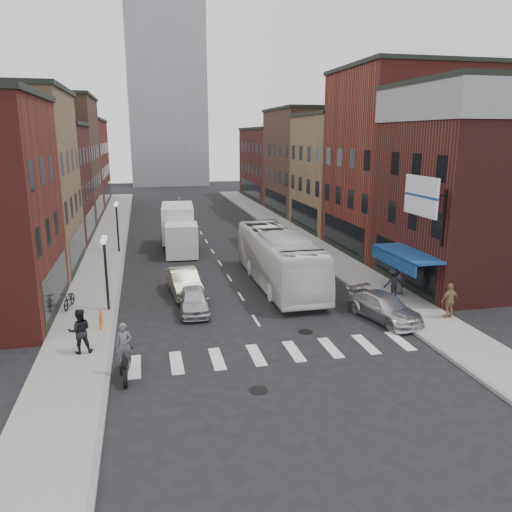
{
  "coord_description": "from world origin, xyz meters",
  "views": [
    {
      "loc": [
        -5.3,
        -22.36,
        9.21
      ],
      "look_at": [
        1.0,
        5.4,
        2.3
      ],
      "focal_mm": 35.0,
      "sensor_mm": 36.0,
      "label": 1
    }
  ],
  "objects_px": {
    "billboard_sign": "(422,197)",
    "sedan_left_near": "(194,300)",
    "ped_right_a": "(394,283)",
    "ped_right_b": "(450,301)",
    "transit_bus": "(278,258)",
    "ped_right_c": "(398,280)",
    "ped_left_solo": "(80,331)",
    "curb_car": "(384,307)",
    "streetlamp_near": "(105,259)",
    "motorcycle_rider": "(125,353)",
    "streetlamp_far": "(117,217)",
    "box_truck": "(179,229)",
    "sedan_left_far": "(184,282)",
    "parked_bicycle": "(69,299)",
    "bike_rack": "(101,320)"
  },
  "relations": [
    {
      "from": "billboard_sign",
      "to": "sedan_left_near",
      "type": "relative_size",
      "value": 0.95
    },
    {
      "from": "ped_right_a",
      "to": "ped_right_b",
      "type": "height_order",
      "value": "ped_right_b"
    },
    {
      "from": "transit_bus",
      "to": "ped_right_c",
      "type": "bearing_deg",
      "value": -31.62
    },
    {
      "from": "ped_left_solo",
      "to": "ped_right_b",
      "type": "distance_m",
      "value": 17.82
    },
    {
      "from": "transit_bus",
      "to": "curb_car",
      "type": "relative_size",
      "value": 2.67
    },
    {
      "from": "transit_bus",
      "to": "streetlamp_near",
      "type": "bearing_deg",
      "value": -163.9
    },
    {
      "from": "billboard_sign",
      "to": "ped_right_a",
      "type": "bearing_deg",
      "value": 96.9
    },
    {
      "from": "motorcycle_rider",
      "to": "ped_right_a",
      "type": "xyz_separation_m",
      "value": [
        14.66,
        6.32,
        -0.03
      ]
    },
    {
      "from": "streetlamp_far",
      "to": "box_truck",
      "type": "bearing_deg",
      "value": 1.37
    },
    {
      "from": "sedan_left_near",
      "to": "sedan_left_far",
      "type": "distance_m",
      "value": 3.27
    },
    {
      "from": "parked_bicycle",
      "to": "sedan_left_far",
      "type": "bearing_deg",
      "value": 21.5
    },
    {
      "from": "sedan_left_far",
      "to": "ped_right_c",
      "type": "relative_size",
      "value": 2.82
    },
    {
      "from": "sedan_left_near",
      "to": "parked_bicycle",
      "type": "distance_m",
      "value": 6.76
    },
    {
      "from": "sedan_left_near",
      "to": "billboard_sign",
      "type": "bearing_deg",
      "value": -9.76
    },
    {
      "from": "billboard_sign",
      "to": "sedan_left_far",
      "type": "distance_m",
      "value": 14.17
    },
    {
      "from": "parked_bicycle",
      "to": "ped_left_solo",
      "type": "height_order",
      "value": "ped_left_solo"
    },
    {
      "from": "curb_car",
      "to": "billboard_sign",
      "type": "bearing_deg",
      "value": 6.45
    },
    {
      "from": "sedan_left_far",
      "to": "ped_right_b",
      "type": "distance_m",
      "value": 14.77
    },
    {
      "from": "streetlamp_far",
      "to": "ped_right_a",
      "type": "bearing_deg",
      "value": -44.73
    },
    {
      "from": "bike_rack",
      "to": "ped_right_c",
      "type": "xyz_separation_m",
      "value": [
        16.63,
        1.81,
        0.4
      ]
    },
    {
      "from": "motorcycle_rider",
      "to": "ped_right_a",
      "type": "height_order",
      "value": "motorcycle_rider"
    },
    {
      "from": "sedan_left_near",
      "to": "sedan_left_far",
      "type": "xyz_separation_m",
      "value": [
        -0.24,
        3.26,
        0.07
      ]
    },
    {
      "from": "parked_bicycle",
      "to": "ped_right_b",
      "type": "xyz_separation_m",
      "value": [
        19.06,
        -5.9,
        0.43
      ]
    },
    {
      "from": "streetlamp_near",
      "to": "streetlamp_far",
      "type": "distance_m",
      "value": 14.0
    },
    {
      "from": "billboard_sign",
      "to": "box_truck",
      "type": "xyz_separation_m",
      "value": [
        -11.17,
        17.62,
        -4.36
      ]
    },
    {
      "from": "box_truck",
      "to": "motorcycle_rider",
      "type": "distance_m",
      "value": 22.37
    },
    {
      "from": "billboard_sign",
      "to": "transit_bus",
      "type": "relative_size",
      "value": 0.3
    },
    {
      "from": "box_truck",
      "to": "bike_rack",
      "type": "bearing_deg",
      "value": -102.9
    },
    {
      "from": "box_truck",
      "to": "sedan_left_near",
      "type": "distance_m",
      "value": 15.16
    },
    {
      "from": "streetlamp_near",
      "to": "transit_bus",
      "type": "relative_size",
      "value": 0.34
    },
    {
      "from": "bike_rack",
      "to": "sedan_left_near",
      "type": "bearing_deg",
      "value": 20.06
    },
    {
      "from": "box_truck",
      "to": "ped_left_solo",
      "type": "relative_size",
      "value": 4.27
    },
    {
      "from": "sedan_left_far",
      "to": "ped_right_a",
      "type": "xyz_separation_m",
      "value": [
        11.54,
        -3.87,
        0.29
      ]
    },
    {
      "from": "transit_bus",
      "to": "ped_left_solo",
      "type": "height_order",
      "value": "transit_bus"
    },
    {
      "from": "curb_car",
      "to": "ped_right_c",
      "type": "relative_size",
      "value": 2.87
    },
    {
      "from": "sedan_left_near",
      "to": "parked_bicycle",
      "type": "height_order",
      "value": "sedan_left_near"
    },
    {
      "from": "ped_right_c",
      "to": "box_truck",
      "type": "bearing_deg",
      "value": -45.31
    },
    {
      "from": "box_truck",
      "to": "ped_right_a",
      "type": "height_order",
      "value": "box_truck"
    },
    {
      "from": "motorcycle_rider",
      "to": "ped_left_solo",
      "type": "relative_size",
      "value": 1.16
    },
    {
      "from": "curb_car",
      "to": "ped_left_solo",
      "type": "bearing_deg",
      "value": 170.39
    },
    {
      "from": "ped_right_b",
      "to": "sedan_left_near",
      "type": "bearing_deg",
      "value": -26.17
    },
    {
      "from": "curb_car",
      "to": "ped_left_solo",
      "type": "relative_size",
      "value": 2.33
    },
    {
      "from": "sedan_left_far",
      "to": "ped_right_b",
      "type": "relative_size",
      "value": 2.49
    },
    {
      "from": "parked_bicycle",
      "to": "ped_right_b",
      "type": "relative_size",
      "value": 0.99
    },
    {
      "from": "transit_bus",
      "to": "sedan_left_far",
      "type": "distance_m",
      "value": 6.09
    },
    {
      "from": "box_truck",
      "to": "ped_right_c",
      "type": "relative_size",
      "value": 5.25
    },
    {
      "from": "streetlamp_far",
      "to": "motorcycle_rider",
      "type": "bearing_deg",
      "value": -87.13
    },
    {
      "from": "transit_bus",
      "to": "curb_car",
      "type": "height_order",
      "value": "transit_bus"
    },
    {
      "from": "billboard_sign",
      "to": "motorcycle_rider",
      "type": "height_order",
      "value": "billboard_sign"
    },
    {
      "from": "bike_rack",
      "to": "ped_right_c",
      "type": "distance_m",
      "value": 16.73
    }
  ]
}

